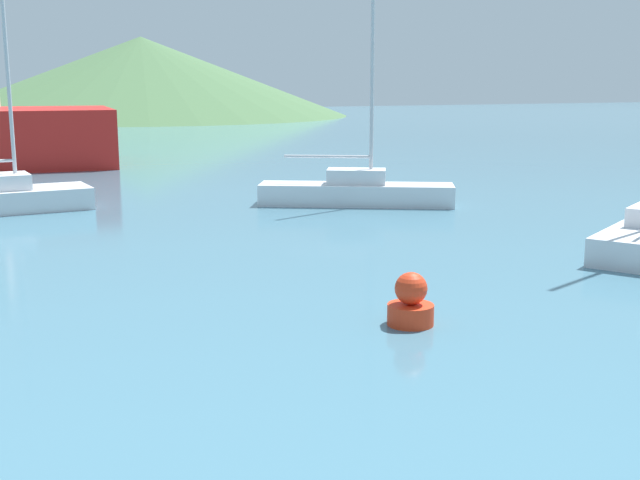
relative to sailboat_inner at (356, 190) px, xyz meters
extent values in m
cube|color=silver|center=(0.00, 0.00, -0.14)|extent=(6.26, 4.40, 0.70)
cube|color=silver|center=(0.00, 0.00, 0.46)|extent=(2.16, 1.82, 0.49)
cylinder|color=#BCBCC1|center=(0.41, -0.24, 3.92)|extent=(0.12, 0.12, 7.40)
cylinder|color=#BCBCC1|center=(-0.84, 0.48, 1.12)|extent=(2.55, 1.50, 0.10)
cube|color=silver|center=(-10.70, 3.44, -0.14)|extent=(5.34, 2.36, 0.70)
cube|color=silver|center=(-10.70, 3.44, 0.45)|extent=(1.66, 1.51, 0.49)
cylinder|color=#BCBCC1|center=(-10.31, 3.47, 3.25)|extent=(0.12, 0.12, 6.08)
cylinder|color=red|center=(-5.30, -12.24, -0.31)|extent=(0.79, 0.79, 0.35)
sphere|color=red|center=(-5.30, -12.24, 0.14)|extent=(0.55, 0.55, 0.55)
cone|color=#476B42|center=(9.15, 72.70, 4.09)|extent=(48.36, 48.36, 9.16)
camera|label=1|loc=(-12.13, -23.39, 3.54)|focal=45.00mm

